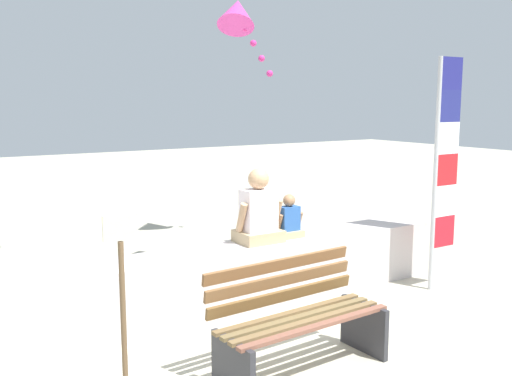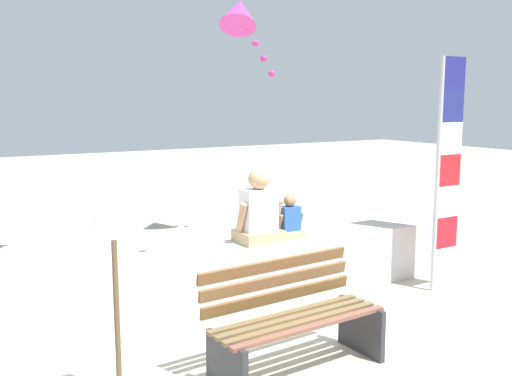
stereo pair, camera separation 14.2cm
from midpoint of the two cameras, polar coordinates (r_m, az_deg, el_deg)
ground_plane at (r=5.41m, az=4.87°, el=-15.29°), size 40.00×40.00×0.00m
seawall_ledge at (r=6.19m, az=-1.36°, el=-8.79°), size 5.26×0.55×0.67m
park_bench at (r=4.82m, az=4.59°, el=-13.09°), size 1.52×0.68×0.88m
person_adult at (r=6.20m, az=0.92°, el=-2.55°), size 0.52×0.39×0.80m
person_child at (r=6.44m, az=3.98°, el=-3.26°), size 0.32×0.23×0.49m
flag_banner at (r=6.90m, az=18.90°, el=2.43°), size 0.39×0.05×2.68m
kite_magenta at (r=7.20m, az=-1.06°, el=16.92°), size 0.71×0.73×1.03m
sign_post at (r=4.21m, az=-12.78°, el=-10.40°), size 0.24×0.04×1.42m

